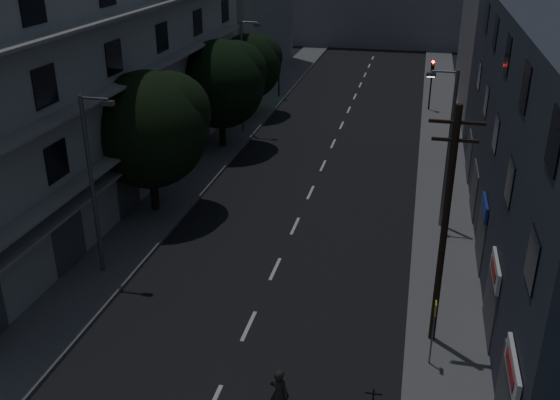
% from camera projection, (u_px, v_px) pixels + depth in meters
% --- Properties ---
extents(ground, '(160.00, 160.00, 0.00)m').
position_uv_depth(ground, '(324.00, 163.00, 40.80)').
color(ground, black).
rests_on(ground, ground).
extents(sidewalk_left, '(3.00, 90.00, 0.15)m').
position_uv_depth(sidewalk_left, '(215.00, 153.00, 42.29)').
color(sidewalk_left, '#565659').
rests_on(sidewalk_left, ground).
extents(sidewalk_right, '(3.00, 90.00, 0.15)m').
position_uv_depth(sidewalk_right, '(442.00, 171.00, 39.24)').
color(sidewalk_right, '#565659').
rests_on(sidewalk_right, ground).
extents(lane_markings, '(0.15, 60.50, 0.01)m').
position_uv_depth(lane_markings, '(338.00, 134.00, 46.36)').
color(lane_markings, beige).
rests_on(lane_markings, ground).
extents(building_left, '(7.00, 36.00, 14.00)m').
position_uv_depth(building_left, '(92.00, 70.00, 34.15)').
color(building_left, '#9E9E99').
rests_on(building_left, ground).
extents(building_far_right, '(6.00, 20.00, 13.00)m').
position_uv_depth(building_far_right, '(505.00, 28.00, 50.85)').
color(building_far_right, slate).
rests_on(building_far_right, ground).
extents(building_far_end, '(24.00, 8.00, 10.00)m').
position_uv_depth(building_far_end, '(382.00, 4.00, 78.82)').
color(building_far_end, slate).
rests_on(building_far_end, ground).
extents(tree_near, '(6.10, 6.10, 7.53)m').
position_uv_depth(tree_near, '(150.00, 125.00, 32.10)').
color(tree_near, black).
rests_on(tree_near, sidewalk_left).
extents(tree_mid, '(5.93, 5.93, 7.30)m').
position_uv_depth(tree_mid, '(222.00, 81.00, 41.71)').
color(tree_mid, black).
rests_on(tree_mid, sidewalk_left).
extents(tree_far, '(5.12, 5.12, 6.34)m').
position_uv_depth(tree_far, '(250.00, 64.00, 49.55)').
color(tree_far, black).
rests_on(tree_far, sidewalk_left).
extents(traffic_signal_far_right, '(0.28, 0.37, 4.10)m').
position_uv_depth(traffic_signal_far_right, '(432.00, 74.00, 50.71)').
color(traffic_signal_far_right, black).
rests_on(traffic_signal_far_right, sidewalk_right).
extents(traffic_signal_far_left, '(0.28, 0.37, 4.10)m').
position_uv_depth(traffic_signal_far_left, '(279.00, 63.00, 54.62)').
color(traffic_signal_far_left, black).
rests_on(traffic_signal_far_left, sidewalk_left).
extents(street_lamp_left_near, '(1.51, 0.25, 8.00)m').
position_uv_depth(street_lamp_left_near, '(94.00, 178.00, 26.13)').
color(street_lamp_left_near, slate).
rests_on(street_lamp_left_near, sidewalk_left).
extents(street_lamp_right, '(1.51, 0.25, 8.00)m').
position_uv_depth(street_lamp_right, '(447.00, 143.00, 30.33)').
color(street_lamp_right, slate).
rests_on(street_lamp_right, sidewalk_right).
extents(street_lamp_left_far, '(1.51, 0.25, 8.00)m').
position_uv_depth(street_lamp_left_far, '(243.00, 71.00, 44.94)').
color(street_lamp_left_far, slate).
rests_on(street_lamp_left_far, sidewalk_left).
extents(utility_pole, '(1.80, 0.24, 9.00)m').
position_uv_depth(utility_pole, '(445.00, 225.00, 21.47)').
color(utility_pole, black).
rests_on(utility_pole, sidewalk_right).
extents(bus_stop_sign, '(0.06, 0.35, 2.52)m').
position_uv_depth(bus_stop_sign, '(434.00, 322.00, 21.35)').
color(bus_stop_sign, '#595B60').
rests_on(bus_stop_sign, sidewalk_right).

